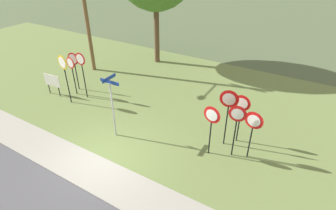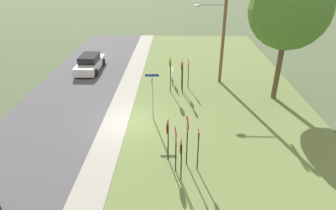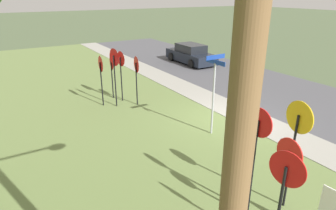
{
  "view_description": "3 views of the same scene",
  "coord_description": "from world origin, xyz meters",
  "px_view_note": "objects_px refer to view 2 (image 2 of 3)",
  "views": [
    {
      "loc": [
        6.59,
        -5.84,
        7.65
      ],
      "look_at": [
        1.14,
        3.25,
        1.24
      ],
      "focal_mm": 29.13,
      "sensor_mm": 36.0,
      "label": 1
    },
    {
      "loc": [
        15.11,
        2.8,
        8.99
      ],
      "look_at": [
        0.9,
        2.44,
        1.72
      ],
      "focal_mm": 30.86,
      "sensor_mm": 36.0,
      "label": 2
    },
    {
      "loc": [
        -8.14,
        7.96,
        4.94
      ],
      "look_at": [
        0.62,
        2.63,
        1.0
      ],
      "focal_mm": 31.49,
      "sensor_mm": 36.0,
      "label": 3
    }
  ],
  "objects_px": {
    "stop_sign_far_center": "(170,66)",
    "stop_sign_far_left": "(182,69)",
    "yield_sign_far_right": "(181,150)",
    "parked_hatchback_near": "(90,63)",
    "yield_sign_near_left": "(167,131)",
    "oak_tree_left": "(289,9)",
    "yield_sign_near_right": "(187,129)",
    "yield_sign_far_left": "(175,139)",
    "stop_sign_near_left": "(182,69)",
    "notice_board": "(172,74)",
    "yield_sign_center": "(198,139)",
    "utility_pole": "(222,26)",
    "stop_sign_near_right": "(188,67)",
    "street_name_post": "(152,93)"
  },
  "relations": [
    {
      "from": "yield_sign_far_left",
      "to": "oak_tree_left",
      "type": "height_order",
      "value": "oak_tree_left"
    },
    {
      "from": "stop_sign_near_right",
      "to": "yield_sign_far_left",
      "type": "relative_size",
      "value": 0.96
    },
    {
      "from": "stop_sign_far_center",
      "to": "stop_sign_far_left",
      "type": "bearing_deg",
      "value": 77.72
    },
    {
      "from": "yield_sign_center",
      "to": "yield_sign_near_right",
      "type": "bearing_deg",
      "value": -126.92
    },
    {
      "from": "yield_sign_far_right",
      "to": "parked_hatchback_near",
      "type": "distance_m",
      "value": 16.22
    },
    {
      "from": "yield_sign_near_right",
      "to": "yield_sign_far_left",
      "type": "relative_size",
      "value": 1.11
    },
    {
      "from": "notice_board",
      "to": "yield_sign_far_left",
      "type": "bearing_deg",
      "value": -3.05
    },
    {
      "from": "stop_sign_near_right",
      "to": "yield_sign_near_right",
      "type": "height_order",
      "value": "yield_sign_near_right"
    },
    {
      "from": "street_name_post",
      "to": "yield_sign_near_right",
      "type": "bearing_deg",
      "value": 21.5
    },
    {
      "from": "utility_pole",
      "to": "notice_board",
      "type": "distance_m",
      "value": 5.18
    },
    {
      "from": "yield_sign_far_right",
      "to": "yield_sign_near_left",
      "type": "bearing_deg",
      "value": -150.71
    },
    {
      "from": "stop_sign_near_left",
      "to": "yield_sign_far_right",
      "type": "bearing_deg",
      "value": 4.9
    },
    {
      "from": "yield_sign_near_left",
      "to": "yield_sign_center",
      "type": "height_order",
      "value": "yield_sign_center"
    },
    {
      "from": "stop_sign_far_left",
      "to": "street_name_post",
      "type": "distance_m",
      "value": 4.14
    },
    {
      "from": "stop_sign_far_left",
      "to": "stop_sign_near_right",
      "type": "bearing_deg",
      "value": 157.2
    },
    {
      "from": "stop_sign_near_left",
      "to": "notice_board",
      "type": "distance_m",
      "value": 1.45
    },
    {
      "from": "stop_sign_far_left",
      "to": "parked_hatchback_near",
      "type": "height_order",
      "value": "stop_sign_far_left"
    },
    {
      "from": "yield_sign_near_right",
      "to": "oak_tree_left",
      "type": "height_order",
      "value": "oak_tree_left"
    },
    {
      "from": "yield_sign_near_right",
      "to": "yield_sign_far_left",
      "type": "distance_m",
      "value": 0.79
    },
    {
      "from": "yield_sign_near_left",
      "to": "stop_sign_near_right",
      "type": "bearing_deg",
      "value": 179.79
    },
    {
      "from": "notice_board",
      "to": "parked_hatchback_near",
      "type": "xyz_separation_m",
      "value": [
        -3.09,
        -7.36,
        -0.23
      ]
    },
    {
      "from": "yield_sign_far_right",
      "to": "yield_sign_center",
      "type": "distance_m",
      "value": 1.07
    },
    {
      "from": "stop_sign_near_right",
      "to": "stop_sign_far_left",
      "type": "relative_size",
      "value": 0.87
    },
    {
      "from": "parked_hatchback_near",
      "to": "oak_tree_left",
      "type": "bearing_deg",
      "value": 70.21
    },
    {
      "from": "stop_sign_near_left",
      "to": "stop_sign_near_right",
      "type": "height_order",
      "value": "stop_sign_near_right"
    },
    {
      "from": "parked_hatchback_near",
      "to": "stop_sign_far_center",
      "type": "bearing_deg",
      "value": 58.14
    },
    {
      "from": "yield_sign_far_left",
      "to": "stop_sign_near_left",
      "type": "bearing_deg",
      "value": 169.57
    },
    {
      "from": "stop_sign_near_left",
      "to": "yield_sign_near_right",
      "type": "distance_m",
      "value": 8.94
    },
    {
      "from": "yield_sign_near_left",
      "to": "notice_board",
      "type": "distance_m",
      "value": 9.66
    },
    {
      "from": "stop_sign_near_left",
      "to": "yield_sign_near_left",
      "type": "relative_size",
      "value": 0.99
    },
    {
      "from": "notice_board",
      "to": "oak_tree_left",
      "type": "height_order",
      "value": "oak_tree_left"
    },
    {
      "from": "yield_sign_near_right",
      "to": "yield_sign_center",
      "type": "xyz_separation_m",
      "value": [
        0.41,
        0.49,
        -0.28
      ]
    },
    {
      "from": "stop_sign_near_right",
      "to": "stop_sign_far_left",
      "type": "distance_m",
      "value": 1.24
    },
    {
      "from": "yield_sign_near_right",
      "to": "street_name_post",
      "type": "xyz_separation_m",
      "value": [
        -4.45,
        -1.9,
        -0.24
      ]
    },
    {
      "from": "utility_pole",
      "to": "yield_sign_far_right",
      "type": "bearing_deg",
      "value": -15.13
    },
    {
      "from": "stop_sign_near_left",
      "to": "yield_sign_near_right",
      "type": "xyz_separation_m",
      "value": [
        8.93,
        0.08,
        0.37
      ]
    },
    {
      "from": "yield_sign_near_right",
      "to": "oak_tree_left",
      "type": "relative_size",
      "value": 0.31
    },
    {
      "from": "stop_sign_far_left",
      "to": "yield_sign_far_right",
      "type": "height_order",
      "value": "stop_sign_far_left"
    },
    {
      "from": "stop_sign_far_left",
      "to": "yield_sign_near_left",
      "type": "relative_size",
      "value": 1.16
    },
    {
      "from": "yield_sign_near_left",
      "to": "oak_tree_left",
      "type": "xyz_separation_m",
      "value": [
        -7.31,
        7.4,
        4.41
      ]
    },
    {
      "from": "yield_sign_center",
      "to": "utility_pole",
      "type": "xyz_separation_m",
      "value": [
        -10.97,
        2.38,
        2.76
      ]
    },
    {
      "from": "stop_sign_near_right",
      "to": "yield_sign_center",
      "type": "bearing_deg",
      "value": -9.1
    },
    {
      "from": "oak_tree_left",
      "to": "street_name_post",
      "type": "bearing_deg",
      "value": -69.27
    },
    {
      "from": "stop_sign_far_left",
      "to": "parked_hatchback_near",
      "type": "relative_size",
      "value": 0.59
    },
    {
      "from": "stop_sign_near_left",
      "to": "oak_tree_left",
      "type": "height_order",
      "value": "oak_tree_left"
    },
    {
      "from": "stop_sign_near_left",
      "to": "yield_sign_center",
      "type": "xyz_separation_m",
      "value": [
        9.34,
        0.58,
        0.1
      ]
    },
    {
      "from": "yield_sign_far_left",
      "to": "utility_pole",
      "type": "relative_size",
      "value": 0.29
    },
    {
      "from": "yield_sign_far_right",
      "to": "utility_pole",
      "type": "bearing_deg",
      "value": 171.53
    },
    {
      "from": "yield_sign_far_right",
      "to": "oak_tree_left",
      "type": "bearing_deg",
      "value": 148.89
    },
    {
      "from": "stop_sign_near_left",
      "to": "notice_board",
      "type": "xyz_separation_m",
      "value": [
        -1.01,
        -0.68,
        -0.78
      ]
    }
  ]
}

